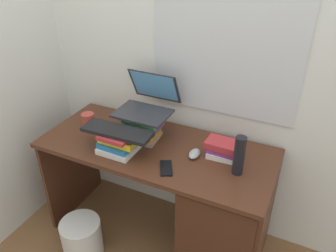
% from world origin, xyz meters
% --- Properties ---
extents(ground_plane, '(6.00, 6.00, 0.00)m').
position_xyz_m(ground_plane, '(0.00, 0.00, 0.00)').
color(ground_plane, brown).
extents(wall_back, '(6.00, 0.06, 2.60)m').
position_xyz_m(wall_back, '(0.00, 0.36, 1.30)').
color(wall_back, silver).
rests_on(wall_back, ground).
extents(wall_left, '(0.05, 6.00, 2.60)m').
position_xyz_m(wall_left, '(-0.99, 0.00, 1.30)').
color(wall_left, silver).
rests_on(wall_left, ground).
extents(desk, '(1.45, 0.62, 0.76)m').
position_xyz_m(desk, '(0.37, -0.02, 0.42)').
color(desk, '#4C2819').
rests_on(desk, ground).
extents(book_stack_tall, '(0.25, 0.20, 0.17)m').
position_xyz_m(book_stack_tall, '(-0.12, 0.06, 0.84)').
color(book_stack_tall, gray).
rests_on(book_stack_tall, desk).
extents(book_stack_keyboard_riser, '(0.24, 0.19, 0.13)m').
position_xyz_m(book_stack_keyboard_riser, '(-0.18, -0.15, 0.82)').
color(book_stack_keyboard_riser, white).
rests_on(book_stack_keyboard_riser, desk).
extents(book_stack_side, '(0.22, 0.14, 0.11)m').
position_xyz_m(book_stack_side, '(0.41, 0.08, 0.81)').
color(book_stack_side, white).
rests_on(book_stack_side, desk).
extents(laptop, '(0.33, 0.34, 0.23)m').
position_xyz_m(laptop, '(-0.12, 0.13, 0.98)').
color(laptop, '#2D2D33').
rests_on(laptop, book_stack_tall).
extents(keyboard, '(0.42, 0.15, 0.02)m').
position_xyz_m(keyboard, '(-0.18, -0.15, 0.90)').
color(keyboard, black).
rests_on(keyboard, book_stack_keyboard_riser).
extents(computer_mouse, '(0.06, 0.10, 0.04)m').
position_xyz_m(computer_mouse, '(0.25, 0.01, 0.78)').
color(computer_mouse, '#A5A8AD').
rests_on(computer_mouse, desk).
extents(mug, '(0.12, 0.09, 0.09)m').
position_xyz_m(mug, '(-0.52, 0.02, 0.81)').
color(mug, '#B23F33').
rests_on(mug, desk).
extents(water_bottle, '(0.06, 0.06, 0.23)m').
position_xyz_m(water_bottle, '(0.52, -0.04, 0.88)').
color(water_bottle, black).
rests_on(water_bottle, desk).
extents(cell_phone, '(0.12, 0.15, 0.01)m').
position_xyz_m(cell_phone, '(0.15, -0.17, 0.77)').
color(cell_phone, black).
rests_on(cell_phone, desk).
extents(wastebasket, '(0.27, 0.27, 0.27)m').
position_xyz_m(wastebasket, '(-0.38, -0.36, 0.13)').
color(wastebasket, silver).
rests_on(wastebasket, ground).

